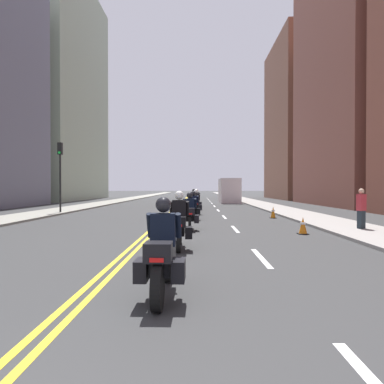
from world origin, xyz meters
name	(u,v)px	position (x,y,z in m)	size (l,w,h in m)	color
ground_plane	(184,200)	(0.00, 48.00, 0.00)	(264.00, 264.00, 0.00)	#303031
sidewalk_left	(125,200)	(-8.36, 48.00, 0.06)	(2.84, 144.00, 0.12)	gray
sidewalk_right	(244,200)	(8.36, 48.00, 0.06)	(2.84, 144.00, 0.12)	gray
centreline_yellow_inner	(183,200)	(-0.12, 48.00, 0.00)	(0.12, 132.00, 0.01)	yellow
centreline_yellow_outer	(185,200)	(0.12, 48.00, 0.00)	(0.12, 132.00, 0.01)	yellow
lane_dashes_white	(216,208)	(3.47, 29.00, 0.00)	(0.14, 56.40, 0.01)	silver
building_right_1	(363,59)	(18.41, 34.29, 14.60)	(9.20, 17.01, 29.21)	brown
building_left_2	(64,92)	(-17.54, 49.20, 15.67)	(7.46, 21.29, 31.35)	#9BAB90
building_right_2	(295,121)	(16.97, 53.39, 12.15)	(6.33, 16.32, 24.30)	brown
motorcycle_0	(163,257)	(1.30, 4.87, 0.65)	(0.76, 2.27, 1.62)	black
motorcycle_1	(179,225)	(1.33, 9.28, 0.68)	(0.77, 2.18, 1.68)	black
motorcycle_2	(190,214)	(1.53, 13.79, 0.65)	(0.77, 2.12, 1.58)	black
motorcycle_3	(193,208)	(1.63, 18.40, 0.64)	(0.76, 2.14, 1.58)	black
motorcycle_4	(196,204)	(1.75, 22.10, 0.66)	(0.78, 2.20, 1.64)	black
motorcycle_5	(197,202)	(1.78, 26.23, 0.67)	(0.78, 2.18, 1.67)	black
motorcycle_6	(194,200)	(1.51, 30.49, 0.66)	(0.78, 2.24, 1.65)	black
traffic_cone_1	(273,212)	(6.24, 19.32, 0.34)	(0.34, 0.34, 0.68)	black
traffic_cone_2	(303,226)	(5.88, 12.46, 0.32)	(0.38, 0.38, 0.65)	black
traffic_light_near	(60,165)	(-7.33, 22.24, 3.28)	(0.28, 0.38, 4.78)	black
pedestrian_0	(361,209)	(8.49, 13.32, 0.90)	(0.42, 0.38, 1.74)	#212B33
parked_truck	(229,192)	(5.53, 39.84, 1.27)	(2.20, 6.50, 2.80)	silver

